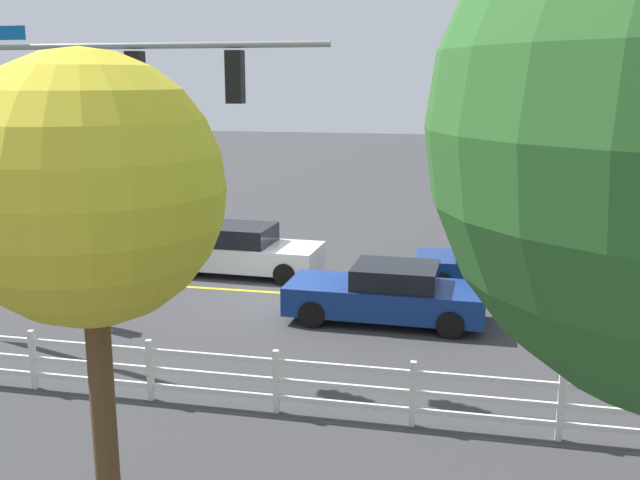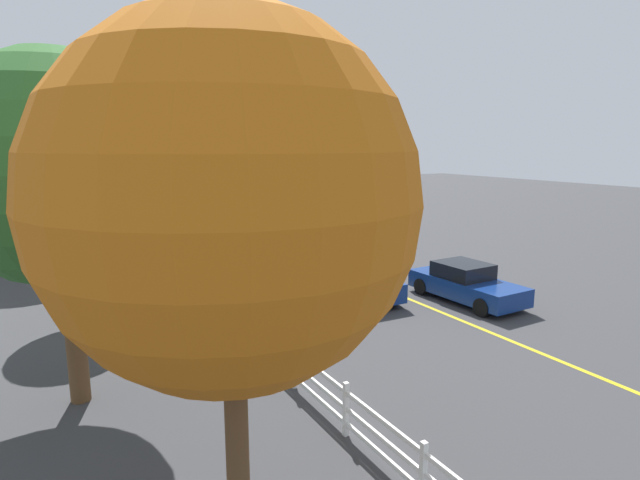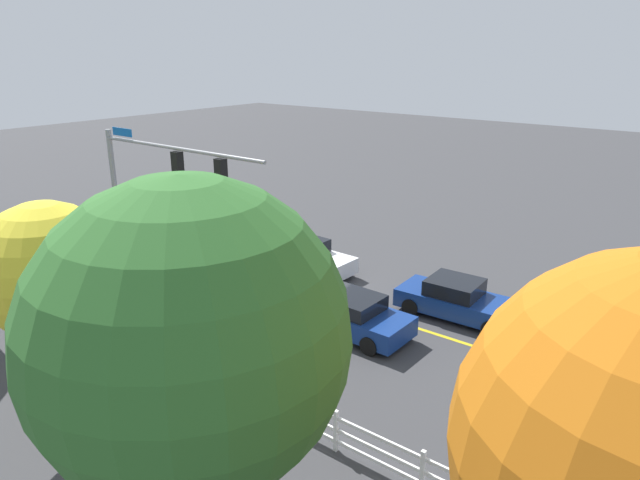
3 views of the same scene
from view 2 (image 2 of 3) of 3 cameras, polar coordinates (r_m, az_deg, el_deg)
ground_plane at (r=23.53m, az=2.98°, el=-3.72°), size 120.00×120.00×0.00m
lane_center_stripe at (r=20.37m, az=8.95°, el=-6.11°), size 28.00×0.16×0.01m
signal_assembly at (r=23.55m, az=-10.82°, el=7.93°), size 7.85×0.38×6.77m
car_0 at (r=19.95m, az=3.54°, el=-4.36°), size 4.76×2.03×1.40m
car_1 at (r=25.69m, az=4.29°, el=-0.90°), size 4.66×2.18×1.47m
car_2 at (r=20.07m, az=15.85°, el=-4.65°), size 4.55×2.06×1.43m
pedestrian at (r=24.95m, az=-8.41°, el=-0.81°), size 0.38×0.46×1.69m
white_rail_fence at (r=17.89m, az=-11.29°, el=-6.56°), size 26.10×0.10×1.15m
tree_0 at (r=12.30m, az=-26.86°, el=6.95°), size 5.01×5.01×7.80m
tree_1 at (r=27.48m, az=-27.49°, el=6.26°), size 5.11×5.11×6.86m
tree_2 at (r=6.50m, az=-10.02°, el=4.19°), size 4.76×4.76×7.50m
tree_3 at (r=19.00m, az=-24.02°, el=5.37°), size 3.36×3.36×6.09m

